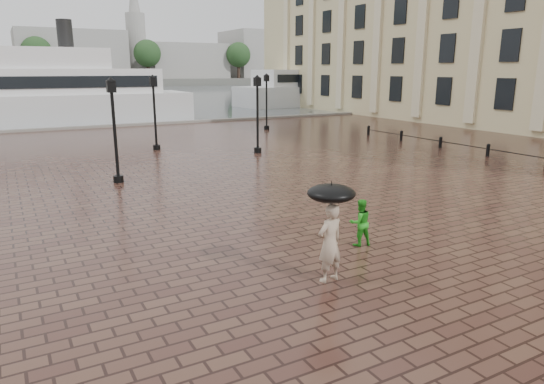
{
  "coord_description": "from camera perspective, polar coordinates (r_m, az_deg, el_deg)",
  "views": [
    {
      "loc": [
        -10.17,
        -11.56,
        4.85
      ],
      "look_at": [
        -3.59,
        0.33,
        1.4
      ],
      "focal_mm": 32.0,
      "sensor_mm": 36.0,
      "label": 1
    }
  ],
  "objects": [
    {
      "name": "harbour_water",
      "position": [
        104.17,
        -23.74,
        10.39
      ],
      "size": [
        240.0,
        240.0,
        0.0
      ],
      "primitive_type": "plane",
      "color": "#444C53",
      "rests_on": "ground"
    },
    {
      "name": "far_shore",
      "position": [
        171.91,
        -26.13,
        11.54
      ],
      "size": [
        300.0,
        60.0,
        2.0
      ],
      "primitive_type": "cube",
      "color": "#4C4C47",
      "rests_on": "ground"
    },
    {
      "name": "umbrella",
      "position": [
        11.01,
        6.99,
        -0.16
      ],
      "size": [
        1.1,
        1.1,
        1.2
      ],
      "color": "black",
      "rests_on": "ground"
    },
    {
      "name": "ground",
      "position": [
        16.14,
        11.81,
        -3.56
      ],
      "size": [
        300.0,
        300.0,
        0.0
      ],
      "primitive_type": "plane",
      "color": "#392019",
      "rests_on": "ground"
    },
    {
      "name": "street_lamps",
      "position": [
        30.5,
        -12.71,
        9.15
      ],
      "size": [
        21.44,
        14.44,
        4.4
      ],
      "color": "black",
      "rests_on": "ground"
    },
    {
      "name": "bollard_row",
      "position": [
        30.5,
        24.07,
        4.61
      ],
      "size": [
        0.22,
        21.22,
        0.73
      ],
      "color": "black",
      "rests_on": "ground"
    },
    {
      "name": "child_pedestrian",
      "position": [
        13.87,
        10.32,
        -3.54
      ],
      "size": [
        0.74,
        0.62,
        1.34
      ],
      "primitive_type": "imported",
      "rotation": [
        0.0,
        0.0,
        2.95
      ],
      "color": "#22961B",
      "rests_on": "ground"
    },
    {
      "name": "adult_pedestrian",
      "position": [
        11.36,
        6.81,
        -5.97
      ],
      "size": [
        0.74,
        0.54,
        1.89
      ],
      "primitive_type": "imported",
      "rotation": [
        0.0,
        0.0,
        3.28
      ],
      "color": "tan",
      "rests_on": "ground"
    },
    {
      "name": "ferry_far",
      "position": [
        71.04,
        6.53,
        12.41
      ],
      "size": [
        27.77,
        8.44,
        8.98
      ],
      "rotation": [
        0.0,
        0.0,
        0.07
      ],
      "color": "silver",
      "rests_on": "ground"
    },
    {
      "name": "distant_skyline",
      "position": [
        171.82,
        -9.47,
        15.58
      ],
      "size": [
        102.5,
        22.0,
        33.0
      ],
      "color": "gray",
      "rests_on": "ground"
    },
    {
      "name": "far_trees",
      "position": [
        149.98,
        -25.96,
        14.6
      ],
      "size": [
        188.0,
        8.0,
        13.5
      ],
      "color": "#2D2119",
      "rests_on": "ground"
    },
    {
      "name": "ferry_near",
      "position": [
        48.67,
        -26.53,
        10.3
      ],
      "size": [
        27.9,
        6.71,
        9.15
      ],
      "rotation": [
        0.0,
        0.0,
        -0.0
      ],
      "color": "silver",
      "rests_on": "ground"
    },
    {
      "name": "quay_edge",
      "position": [
        45.0,
        -15.87,
        7.51
      ],
      "size": [
        80.0,
        0.6,
        0.3
      ],
      "primitive_type": "cube",
      "color": "slate",
      "rests_on": "ground"
    }
  ]
}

